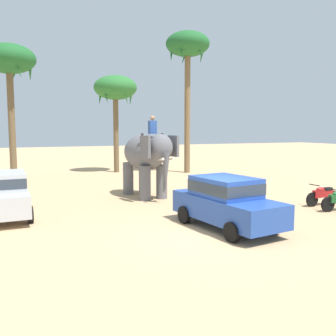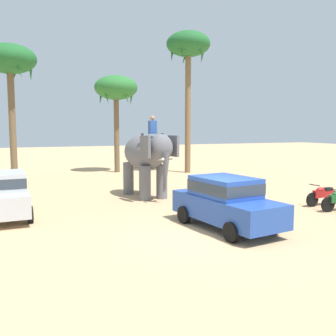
{
  "view_description": "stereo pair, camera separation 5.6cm",
  "coord_description": "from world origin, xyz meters",
  "px_view_note": "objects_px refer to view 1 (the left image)",
  "views": [
    {
      "loc": [
        -5.61,
        -9.79,
        3.28
      ],
      "look_at": [
        0.67,
        4.72,
        1.6
      ],
      "focal_mm": 39.56,
      "sensor_mm": 36.0,
      "label": 1
    },
    {
      "loc": [
        -5.55,
        -9.82,
        3.28
      ],
      "look_at": [
        0.67,
        4.72,
        1.6
      ],
      "focal_mm": 39.56,
      "sensor_mm": 36.0,
      "label": 2
    }
  ],
  "objects_px": {
    "car_sedan_foreground": "(226,200)",
    "palm_tree_behind_elephant": "(188,50)",
    "palm_tree_left_of_road": "(115,90)",
    "palm_tree_far_back": "(9,63)",
    "car_parked_far_side": "(2,193)",
    "elephant_with_mahout": "(147,156)",
    "motorcycle_far_in_row": "(323,195)"
  },
  "relations": [
    {
      "from": "car_sedan_foreground",
      "to": "elephant_with_mahout",
      "type": "distance_m",
      "value": 6.41
    },
    {
      "from": "car_parked_far_side",
      "to": "motorcycle_far_in_row",
      "type": "xyz_separation_m",
      "value": [
        12.57,
        -3.02,
        -0.46
      ]
    },
    {
      "from": "motorcycle_far_in_row",
      "to": "palm_tree_left_of_road",
      "type": "xyz_separation_m",
      "value": [
        -4.8,
        15.49,
        5.69
      ]
    },
    {
      "from": "palm_tree_left_of_road",
      "to": "palm_tree_far_back",
      "type": "xyz_separation_m",
      "value": [
        -7.24,
        -2.11,
        1.14
      ]
    },
    {
      "from": "palm_tree_behind_elephant",
      "to": "palm_tree_far_back",
      "type": "relative_size",
      "value": 1.22
    },
    {
      "from": "car_sedan_foreground",
      "to": "palm_tree_left_of_road",
      "type": "relative_size",
      "value": 0.59
    },
    {
      "from": "palm_tree_far_back",
      "to": "car_parked_far_side",
      "type": "bearing_deg",
      "value": -92.96
    },
    {
      "from": "car_sedan_foreground",
      "to": "palm_tree_behind_elephant",
      "type": "distance_m",
      "value": 17.67
    },
    {
      "from": "car_parked_far_side",
      "to": "motorcycle_far_in_row",
      "type": "relative_size",
      "value": 2.3
    },
    {
      "from": "car_sedan_foreground",
      "to": "palm_tree_far_back",
      "type": "height_order",
      "value": "palm_tree_far_back"
    },
    {
      "from": "car_sedan_foreground",
      "to": "palm_tree_left_of_road",
      "type": "distance_m",
      "value": 17.77
    },
    {
      "from": "palm_tree_left_of_road",
      "to": "palm_tree_far_back",
      "type": "distance_m",
      "value": 7.63
    },
    {
      "from": "palm_tree_far_back",
      "to": "elephant_with_mahout",
      "type": "bearing_deg",
      "value": -55.88
    },
    {
      "from": "motorcycle_far_in_row",
      "to": "palm_tree_behind_elephant",
      "type": "height_order",
      "value": "palm_tree_behind_elephant"
    },
    {
      "from": "elephant_with_mahout",
      "to": "motorcycle_far_in_row",
      "type": "height_order",
      "value": "elephant_with_mahout"
    },
    {
      "from": "elephant_with_mahout",
      "to": "car_parked_far_side",
      "type": "bearing_deg",
      "value": -163.94
    },
    {
      "from": "elephant_with_mahout",
      "to": "palm_tree_left_of_road",
      "type": "relative_size",
      "value": 0.55
    },
    {
      "from": "motorcycle_far_in_row",
      "to": "palm_tree_far_back",
      "type": "height_order",
      "value": "palm_tree_far_back"
    },
    {
      "from": "car_parked_far_side",
      "to": "elephant_with_mahout",
      "type": "bearing_deg",
      "value": 16.06
    },
    {
      "from": "elephant_with_mahout",
      "to": "motorcycle_far_in_row",
      "type": "distance_m",
      "value": 8.05
    },
    {
      "from": "car_sedan_foreground",
      "to": "palm_tree_behind_elephant",
      "type": "xyz_separation_m",
      "value": [
        5.79,
        14.61,
        8.08
      ]
    },
    {
      "from": "elephant_with_mahout",
      "to": "palm_tree_left_of_road",
      "type": "bearing_deg",
      "value": 82.21
    },
    {
      "from": "car_sedan_foreground",
      "to": "elephant_with_mahout",
      "type": "xyz_separation_m",
      "value": [
        -0.48,
        6.31,
        1.06
      ]
    },
    {
      "from": "car_parked_far_side",
      "to": "palm_tree_left_of_road",
      "type": "xyz_separation_m",
      "value": [
        7.77,
        12.47,
        5.22
      ]
    },
    {
      "from": "car_parked_far_side",
      "to": "palm_tree_left_of_road",
      "type": "height_order",
      "value": "palm_tree_left_of_road"
    },
    {
      "from": "car_parked_far_side",
      "to": "motorcycle_far_in_row",
      "type": "height_order",
      "value": "car_parked_far_side"
    },
    {
      "from": "palm_tree_behind_elephant",
      "to": "car_parked_far_side",
      "type": "bearing_deg",
      "value": -141.2
    },
    {
      "from": "car_sedan_foreground",
      "to": "car_parked_far_side",
      "type": "bearing_deg",
      "value": 146.58
    },
    {
      "from": "car_sedan_foreground",
      "to": "palm_tree_left_of_road",
      "type": "xyz_separation_m",
      "value": [
        0.98,
        16.96,
        5.22
      ]
    },
    {
      "from": "motorcycle_far_in_row",
      "to": "elephant_with_mahout",
      "type": "bearing_deg",
      "value": 142.28
    },
    {
      "from": "car_sedan_foreground",
      "to": "motorcycle_far_in_row",
      "type": "distance_m",
      "value": 5.98
    },
    {
      "from": "elephant_with_mahout",
      "to": "motorcycle_far_in_row",
      "type": "bearing_deg",
      "value": -37.72
    }
  ]
}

